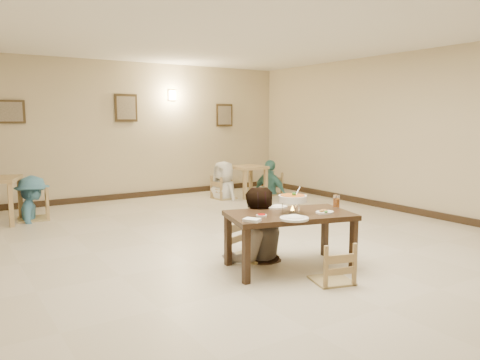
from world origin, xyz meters
TOP-DOWN VIEW (x-y plane):
  - floor at (0.00, 0.00)m, footprint 10.00×10.00m
  - ceiling at (0.00, 0.00)m, footprint 10.00×10.00m
  - wall_back at (0.00, 5.00)m, footprint 10.00×0.00m
  - wall_right at (4.00, 0.00)m, footprint 0.00×10.00m
  - baseboard_back at (0.00, 4.97)m, footprint 8.00×0.06m
  - baseboard_right at (3.97, 0.00)m, footprint 0.06×10.00m
  - picture_a at (-2.20, 4.96)m, footprint 0.55×0.04m
  - picture_b at (0.10, 4.96)m, footprint 0.50×0.04m
  - picture_c at (2.60, 4.96)m, footprint 0.45×0.04m
  - wall_sconce at (1.20, 4.96)m, footprint 0.16×0.05m
  - main_table at (0.01, -0.82)m, footprint 1.59×1.15m
  - chair_far at (-0.11, -0.20)m, footprint 0.48×0.48m
  - chair_near at (0.11, -1.43)m, footprint 0.41×0.41m
  - main_diner at (-0.11, -0.28)m, footprint 0.94×0.76m
  - curry_warmer at (0.01, -0.86)m, footprint 0.37×0.33m
  - rice_plate_far at (0.07, -0.49)m, footprint 0.27×0.27m
  - rice_plate_near at (-0.19, -1.13)m, footprint 0.32×0.32m
  - fried_plate at (0.34, -1.05)m, footprint 0.23×0.23m
  - chili_dish at (-0.39, -0.80)m, footprint 0.12×0.12m
  - napkin_cutlery at (-0.63, -0.95)m, footprint 0.23×0.28m
  - drink_glass at (0.70, -0.87)m, footprint 0.08×0.08m
  - bg_table_right at (2.48, 3.73)m, footprint 0.72×0.72m
  - bg_chair_lr at (-2.07, 3.76)m, footprint 0.51×0.51m
  - bg_chair_rl at (1.88, 3.80)m, footprint 0.45×0.45m
  - bg_chair_rr at (3.08, 3.69)m, footprint 0.45×0.45m
  - bg_diner_b at (-2.07, 3.76)m, footprint 0.77×1.10m
  - bg_diner_c at (1.88, 3.80)m, footprint 0.65×0.89m
  - bg_diner_d at (3.08, 3.69)m, footprint 0.63×1.02m

SIDE VIEW (x-z plane):
  - floor at x=0.00m, z-range 0.00..0.00m
  - baseboard_back at x=0.00m, z-range 0.00..0.12m
  - baseboard_right at x=3.97m, z-range 0.00..0.12m
  - chair_near at x=0.11m, z-range 0.00..0.87m
  - bg_chair_rl at x=1.88m, z-range 0.00..0.95m
  - bg_chair_rr at x=3.08m, z-range 0.00..0.96m
  - chair_far at x=-0.11m, z-range 0.00..1.02m
  - bg_chair_lr at x=-2.07m, z-range 0.00..1.09m
  - bg_table_right at x=2.48m, z-range 0.22..0.92m
  - main_table at x=0.01m, z-range 0.26..0.93m
  - chili_dish at x=-0.39m, z-range 0.67..0.70m
  - rice_plate_far at x=0.07m, z-range 0.65..0.72m
  - napkin_cutlery at x=-0.63m, z-range 0.67..0.70m
  - rice_plate_near at x=-0.19m, z-range 0.65..0.72m
  - fried_plate at x=0.34m, z-range 0.66..0.71m
  - drink_glass at x=0.70m, z-range 0.67..0.82m
  - bg_diner_b at x=-2.07m, z-range 0.00..1.55m
  - bg_diner_d at x=3.08m, z-range 0.00..1.63m
  - bg_diner_c at x=1.88m, z-range 0.00..1.67m
  - curry_warmer at x=0.01m, z-range 0.70..0.99m
  - main_diner at x=-0.11m, z-range 0.00..1.83m
  - wall_back at x=0.00m, z-range -3.50..6.50m
  - wall_right at x=4.00m, z-range -3.50..6.50m
  - picture_c at x=2.60m, z-range 1.57..2.12m
  - picture_a at x=-2.20m, z-range 1.67..2.12m
  - picture_b at x=0.10m, z-range 1.70..2.30m
  - wall_sconce at x=1.20m, z-range 2.19..2.41m
  - ceiling at x=0.00m, z-range 3.00..3.00m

